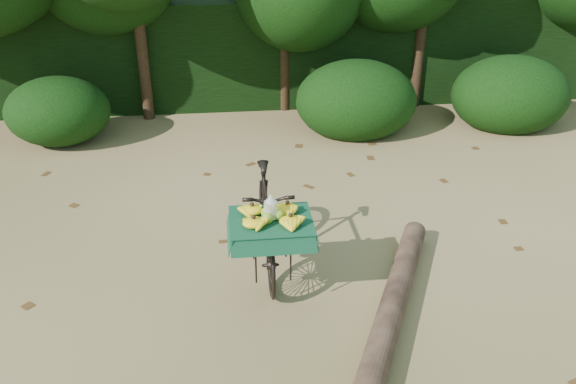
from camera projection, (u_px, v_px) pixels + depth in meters
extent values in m
plane|color=tan|center=(292.00, 303.00, 5.73)|extent=(80.00, 80.00, 0.00)
imported|color=black|center=(266.00, 221.00, 6.08)|extent=(0.48, 1.71, 1.03)
cube|color=black|center=(271.00, 222.00, 5.40)|extent=(0.37, 0.45, 0.03)
cube|color=#13492C|center=(271.00, 220.00, 5.40)|extent=(0.74, 0.62, 0.01)
ellipsoid|color=olive|center=(279.00, 215.00, 5.38)|extent=(0.10, 0.08, 0.11)
ellipsoid|color=olive|center=(266.00, 212.00, 5.42)|extent=(0.10, 0.08, 0.11)
ellipsoid|color=olive|center=(267.00, 218.00, 5.32)|extent=(0.10, 0.08, 0.11)
cylinder|color=#EAE5C6|center=(271.00, 210.00, 5.36)|extent=(0.12, 0.12, 0.15)
cylinder|color=brown|center=(388.00, 321.00, 5.31)|extent=(1.59, 3.04, 0.23)
cube|color=black|center=(252.00, 47.00, 10.90)|extent=(26.00, 1.80, 1.80)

